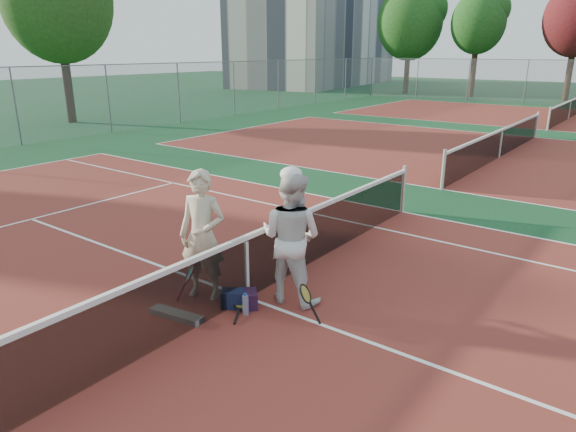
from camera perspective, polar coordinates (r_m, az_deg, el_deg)
The scene contains 21 objects.
ground at distance 7.95m, azimuth -4.52°, elevation -9.07°, with size 130.00×130.00×0.00m, color #103E1F.
court_main at distance 7.95m, azimuth -4.52°, elevation -9.05°, with size 23.77×10.97×0.01m, color maroon.
court_far_a at distance 19.70m, azimuth 22.39°, elevation 6.05°, with size 23.77×10.97×0.01m, color maroon.
court_far_b at distance 32.83m, azimuth 28.69°, elevation 9.48°, with size 23.77×10.97×0.01m, color maroon.
net_main at distance 7.73m, azimuth -4.61°, elevation -5.70°, with size 0.10×10.98×1.02m, color black, non-canonical shape.
net_far_a at distance 19.62m, azimuth 22.56°, elevation 7.50°, with size 0.10×10.98×1.02m, color black, non-canonical shape.
net_far_b at distance 32.78m, azimuth 28.82°, elevation 10.35°, with size 0.10×10.98×1.02m, color black, non-canonical shape.
fence_left at distance 24.06m, azimuth -23.49°, elevation 11.47°, with size 54.50×0.06×3.00m, color slate, non-canonical shape.
apartment_block at distance 59.29m, azimuth 3.42°, elevation 21.67°, with size 10.00×22.00×15.00m, color beige.
player_a at distance 7.71m, azimuth -9.48°, elevation -2.13°, with size 0.72×0.47×1.98m, color beige.
player_b at distance 7.50m, azimuth 0.35°, elevation -2.41°, with size 0.97×0.75×1.99m, color silver.
racket_red at distance 7.92m, azimuth -10.79°, elevation -7.28°, with size 0.31×0.27×0.54m, color maroon, non-canonical shape.
racket_black_held at distance 7.18m, azimuth 1.95°, elevation -9.71°, with size 0.31×0.27×0.54m, color black, non-canonical shape.
racket_spare at distance 7.62m, azimuth -5.16°, elevation -9.81°, with size 0.60×0.27×0.13m, color black, non-canonical shape.
sports_bag_navy at distance 7.66m, azimuth -6.14°, elevation -9.11°, with size 0.34×0.23×0.26m, color black.
sports_bag_purple at distance 7.64m, azimuth -4.27°, elevation -9.20°, with size 0.31×0.21×0.25m, color black.
net_cover_canvas at distance 7.53m, azimuth -12.29°, elevation -10.70°, with size 0.84×0.19×0.09m, color #625D59.
water_bottle at distance 7.42m, azimuth -4.74°, elevation -9.86°, with size 0.09×0.09×0.30m, color silver.
tree_back_0 at distance 47.21m, azimuth 13.41°, elevation 20.20°, with size 5.43×5.43×8.99m.
tree_back_1 at distance 45.17m, azimuth 20.39°, elevation 19.46°, with size 4.16×4.16×8.06m.
tree_left_1 at distance 29.55m, azimuth -24.29°, elevation 21.06°, with size 5.32×5.32×9.05m.
Camera 1 is at (4.72, -5.29, 3.60)m, focal length 32.00 mm.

